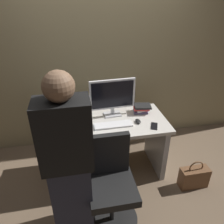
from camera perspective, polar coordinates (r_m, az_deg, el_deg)
ground_plane at (r=2.99m, az=-0.19°, el=-14.82°), size 9.00×9.00×0.00m
wall_back at (r=3.02m, az=-3.28°, el=17.99°), size 6.40×0.10×3.00m
desk at (r=2.67m, az=-0.21°, el=-6.89°), size 1.30×0.69×0.75m
office_chair at (r=2.21m, az=-0.21°, el=-18.92°), size 0.52×0.52×0.94m
person_at_desk at (r=1.84m, az=-11.31°, el=-13.71°), size 0.40×0.24×1.64m
monitor at (r=2.54m, az=0.12°, el=4.26°), size 0.54×0.15×0.46m
keyboard at (r=2.45m, az=0.35°, el=-3.41°), size 0.43×0.13×0.02m
mouse at (r=2.52m, az=6.82°, el=-2.43°), size 0.06×0.10×0.03m
cup_near_keyboard at (r=2.33m, az=-7.94°, el=-4.34°), size 0.06×0.06×0.10m
cup_by_monitor at (r=2.65m, az=-12.67°, el=-0.56°), size 0.08×0.08×0.09m
book_stack at (r=2.72m, az=7.73°, el=0.96°), size 0.23×0.19×0.10m
cell_phone at (r=2.48m, az=11.01°, el=-3.64°), size 0.12×0.16×0.01m
handbag at (r=2.88m, az=20.67°, el=-15.66°), size 0.34×0.14×0.38m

